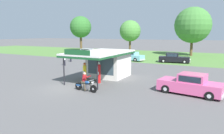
{
  "coord_description": "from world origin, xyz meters",
  "views": [
    {
      "loc": [
        11.78,
        -13.94,
        4.7
      ],
      "look_at": [
        2.31,
        4.3,
        1.4
      ],
      "focal_mm": 33.47,
      "sensor_mm": 36.0,
      "label": 1
    }
  ],
  "objects": [
    {
      "name": "grass_verge_strip",
      "position": [
        0.0,
        30.0,
        0.0
      ],
      "size": [
        120.0,
        24.0,
        0.01
      ],
      "primitive_type": "cube",
      "color": "#56843D",
      "rests_on": "ground"
    },
    {
      "name": "featured_classic_sedan",
      "position": [
        9.9,
        3.02,
        0.73
      ],
      "size": [
        5.16,
        2.63,
        1.63
      ],
      "color": "#E55993",
      "rests_on": "ground"
    },
    {
      "name": "motorcycle_with_rider",
      "position": [
        2.16,
        -0.16,
        0.65
      ],
      "size": [
        2.22,
        0.7,
        1.58
      ],
      "color": "black",
      "rests_on": "ground"
    },
    {
      "name": "parked_car_back_row_far_left",
      "position": [
        -12.96,
        22.88,
        0.72
      ],
      "size": [
        5.47,
        2.29,
        1.56
      ],
      "color": "#B7B7BC",
      "rests_on": "ground"
    },
    {
      "name": "parked_car_back_row_centre",
      "position": [
        -2.38,
        20.01,
        0.71
      ],
      "size": [
        5.76,
        2.7,
        1.55
      ],
      "color": "#7AC6D1",
      "rests_on": "ground"
    },
    {
      "name": "tree_oak_left",
      "position": [
        -8.4,
        34.88,
        5.2
      ],
      "size": [
        5.26,
        5.26,
        7.99
      ],
      "color": "brown",
      "rests_on": "ground"
    },
    {
      "name": "bystander_strolling_foreground",
      "position": [
        -8.51,
        9.92,
        0.91
      ],
      "size": [
        0.34,
        0.34,
        1.72
      ],
      "color": "black",
      "rests_on": "ground"
    },
    {
      "name": "tree_oak_centre",
      "position": [
        -21.86,
        32.54,
        6.31
      ],
      "size": [
        5.71,
        5.71,
        9.3
      ],
      "color": "brown",
      "rests_on": "ground"
    },
    {
      "name": "parked_car_back_row_centre_right",
      "position": [
        5.16,
        20.73,
        0.7
      ],
      "size": [
        5.15,
        2.53,
        1.56
      ],
      "color": "black",
      "rests_on": "ground"
    },
    {
      "name": "ground_plane",
      "position": [
        0.0,
        0.0,
        0.0
      ],
      "size": [
        300.0,
        300.0,
        0.0
      ],
      "primitive_type": "plane",
      "color": "#5B5959"
    },
    {
      "name": "bystander_admiring_sedan",
      "position": [
        -10.46,
        13.82,
        0.89
      ],
      "size": [
        0.34,
        0.34,
        1.69
      ],
      "color": "black",
      "rests_on": "ground"
    },
    {
      "name": "tree_oak_distant_spare",
      "position": [
        6.33,
        33.11,
        6.43
      ],
      "size": [
        7.45,
        7.45,
        10.17
      ],
      "color": "brown",
      "rests_on": "ground"
    },
    {
      "name": "gas_pump_offside",
      "position": [
        1.83,
        2.56,
        0.97
      ],
      "size": [
        0.44,
        0.44,
        2.1
      ],
      "color": "slate",
      "rests_on": "ground"
    },
    {
      "name": "service_station_kiosk",
      "position": [
        1.02,
        5.58,
        1.7
      ],
      "size": [
        4.47,
        7.86,
        3.34
      ],
      "color": "silver",
      "rests_on": "ground"
    },
    {
      "name": "gas_pump_nearside",
      "position": [
        0.22,
        2.56,
        0.88
      ],
      "size": [
        0.44,
        0.44,
        1.94
      ],
      "color": "slate",
      "rests_on": "ground"
    }
  ]
}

